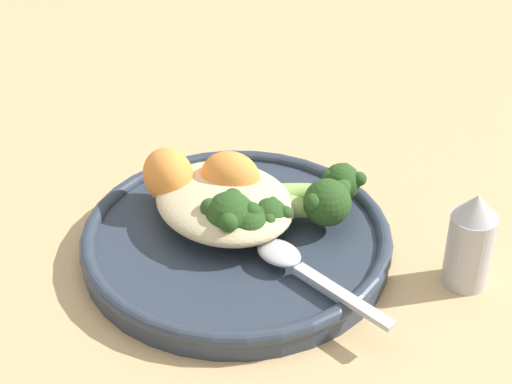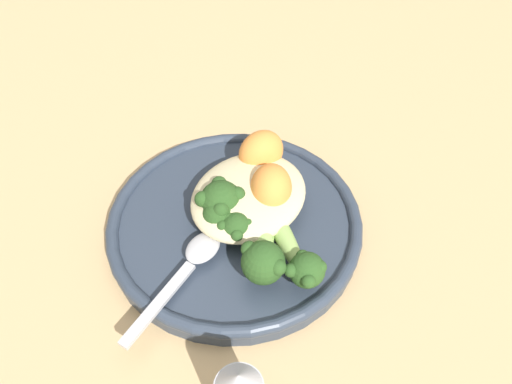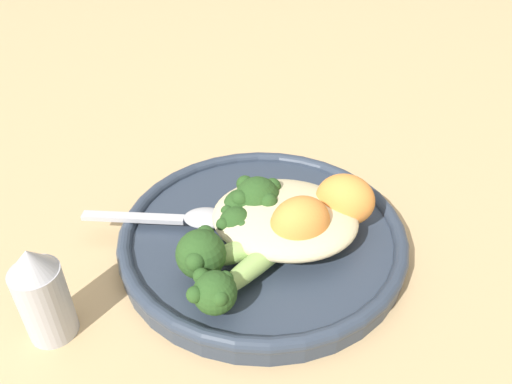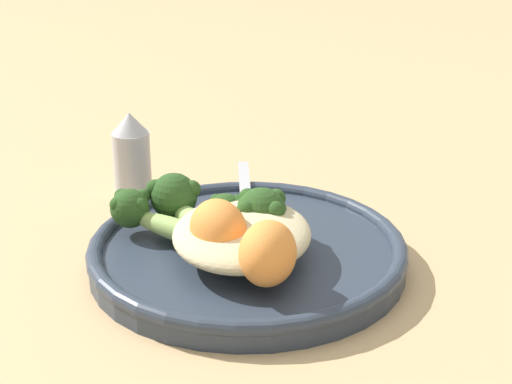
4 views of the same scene
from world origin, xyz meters
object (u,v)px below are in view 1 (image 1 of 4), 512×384
broccoli_stalk_4 (313,188)px  spoon (295,264)px  plate (237,240)px  broccoli_stalk_1 (244,220)px  broccoli_stalk_2 (260,212)px  salt_shaker (471,241)px  sweet_potato_chunk_0 (230,178)px  quinoa_mound (225,202)px  broccoli_stalk_0 (230,214)px  sweet_potato_chunk_1 (168,176)px  broccoli_stalk_3 (307,202)px

broccoli_stalk_4 → spoon: 0.08m
plate → spoon: bearing=4.2°
plate → broccoli_stalk_1: broccoli_stalk_1 is taller
broccoli_stalk_2 → salt_shaker: 0.15m
broccoli_stalk_4 → sweet_potato_chunk_0: bearing=175.4°
quinoa_mound → broccoli_stalk_0: broccoli_stalk_0 is taller
broccoli_stalk_2 → spoon: size_ratio=0.67×
broccoli_stalk_2 → spoon: broccoli_stalk_2 is taller
plate → sweet_potato_chunk_1: bearing=-164.7°
broccoli_stalk_4 → salt_shaker: bearing=-39.1°
plate → spoon: (0.06, 0.00, 0.01)m
broccoli_stalk_0 → broccoli_stalk_1: 0.01m
broccoli_stalk_1 → broccoli_stalk_4: 0.07m
plate → broccoli_stalk_0: 0.03m
quinoa_mound → sweet_potato_chunk_1: (-0.05, -0.02, 0.01)m
broccoli_stalk_0 → sweet_potato_chunk_1: sweet_potato_chunk_1 is taller
broccoli_stalk_3 → broccoli_stalk_4: bearing=91.4°
broccoli_stalk_1 → broccoli_stalk_4: same height
sweet_potato_chunk_0 → sweet_potato_chunk_1: same height
sweet_potato_chunk_1 → broccoli_stalk_0: bearing=8.6°
broccoli_stalk_1 → sweet_potato_chunk_1: (-0.07, -0.02, 0.01)m
sweet_potato_chunk_0 → salt_shaker: salt_shaker is taller
quinoa_mound → sweet_potato_chunk_0: sweet_potato_chunk_0 is taller
quinoa_mound → salt_shaker: 0.18m
broccoli_stalk_4 → spoon: (0.05, -0.06, -0.01)m
broccoli_stalk_2 → plate: bearing=-118.7°
broccoli_stalk_0 → sweet_potato_chunk_0: (-0.03, 0.03, 0.00)m
broccoli_stalk_3 → sweet_potato_chunk_0: 0.06m
broccoli_stalk_0 → broccoli_stalk_2: (0.01, 0.02, -0.01)m
quinoa_mound → sweet_potato_chunk_1: sweet_potato_chunk_1 is taller
plate → salt_shaker: size_ratio=3.09×
broccoli_stalk_4 → spoon: broccoli_stalk_4 is taller
broccoli_stalk_1 → spoon: (0.05, 0.00, -0.01)m
broccoli_stalk_0 → spoon: broccoli_stalk_0 is taller
quinoa_mound → broccoli_stalk_1: 0.03m
spoon → broccoli_stalk_1: bearing=179.1°
broccoli_stalk_2 → broccoli_stalk_4: 0.05m
sweet_potato_chunk_0 → broccoli_stalk_0: bearing=-37.0°
broccoli_stalk_4 → sweet_potato_chunk_1: 0.11m
broccoli_stalk_2 → sweet_potato_chunk_1: size_ratio=1.73×
plate → sweet_potato_chunk_0: (-0.03, 0.02, 0.03)m
plate → quinoa_mound: bearing=171.5°
broccoli_stalk_2 → sweet_potato_chunk_0: size_ratio=1.73×
broccoli_stalk_1 → broccoli_stalk_3: broccoli_stalk_3 is taller
sweet_potato_chunk_0 → broccoli_stalk_2: bearing=-1.8°
plate → broccoli_stalk_2: 0.03m
broccoli_stalk_1 → broccoli_stalk_3: 0.05m
broccoli_stalk_0 → broccoli_stalk_4: broccoli_stalk_0 is taller
sweet_potato_chunk_0 → sweet_potato_chunk_1: 0.05m
broccoli_stalk_3 → broccoli_stalk_4: (-0.01, 0.02, -0.00)m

